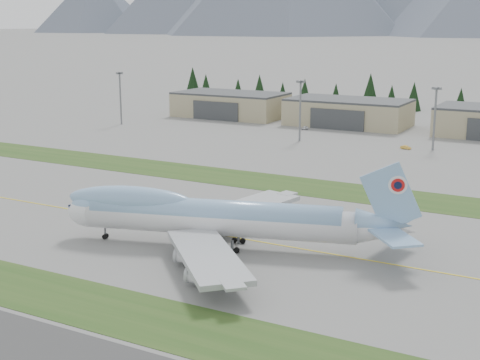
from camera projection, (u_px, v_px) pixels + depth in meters
The scene contains 11 objects.
ground at pixel (171, 227), 137.32m from camera, with size 7000.00×7000.00×0.00m, color slate.
grass_strip_near at pixel (34, 290), 104.82m from camera, with size 400.00×14.00×0.08m, color #294A1A.
grass_strip_far at pixel (267, 182), 175.80m from camera, with size 400.00×18.00×0.08m, color #294A1A.
taxiway_line_main at pixel (171, 227), 137.32m from camera, with size 400.00×0.40×0.02m, color yellow.
boeing_747_freighter at pixel (215, 217), 123.75m from camera, with size 67.15×55.75×17.71m.
hangar_left at pixel (230, 105), 296.79m from camera, with size 48.00×26.60×10.80m.
hangar_center at pixel (348, 112), 271.24m from camera, with size 48.00×26.60×10.80m.
floodlight_masts at pixel (393, 103), 219.57m from camera, with size 204.19×8.54×23.77m.
service_vehicle_a at pixel (305, 130), 261.98m from camera, with size 1.59×3.94×1.34m, color silver.
service_vehicle_b at pixel (406, 149), 221.48m from camera, with size 1.28×3.65×1.20m, color gold.
conifer_belt at pixel (420, 96), 317.21m from camera, with size 274.65×14.81×16.76m.
Camera 1 is at (75.29, -108.68, 40.89)m, focal length 50.00 mm.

